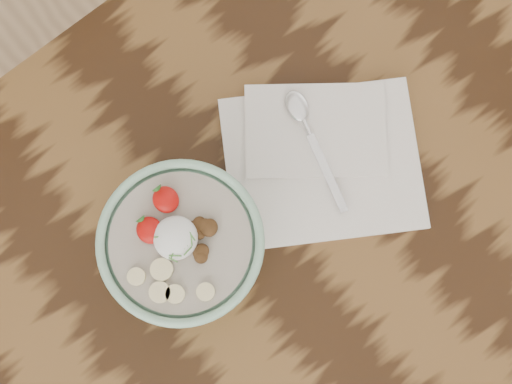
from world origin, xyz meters
TOP-DOWN VIEW (x-y plane):
  - table at (0.00, 0.00)cm, footprint 160.00×90.00cm
  - breakfast_bowl at (-7.49, 9.14)cm, footprint 20.44×20.44cm
  - napkin at (14.66, 7.91)cm, footprint 33.79×32.10cm
  - spoon at (15.62, 12.80)cm, footprint 6.84×18.16cm

SIDE VIEW (x-z plane):
  - table at x=0.00cm, z-range 28.20..103.20cm
  - napkin at x=14.66cm, z-range 74.87..76.50cm
  - spoon at x=15.62cm, z-range 76.55..77.51cm
  - breakfast_bowl at x=-7.49cm, z-range 75.11..88.65cm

